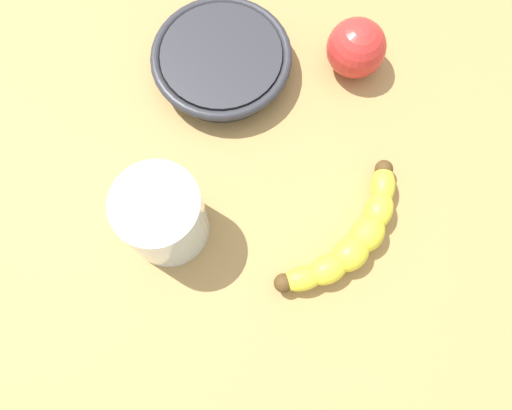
# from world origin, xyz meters

# --- Properties ---
(wooden_tabletop) EXTENTS (1.20, 1.20, 0.03)m
(wooden_tabletop) POSITION_xyz_m (0.00, 0.00, 0.01)
(wooden_tabletop) COLOR #AA844A
(wooden_tabletop) RESTS_ON ground
(banana) EXTENTS (0.18, 0.10, 0.04)m
(banana) POSITION_xyz_m (-0.07, 0.05, 0.05)
(banana) COLOR yellow
(banana) RESTS_ON wooden_tabletop
(smoothie_glass) EXTENTS (0.09, 0.09, 0.10)m
(smoothie_glass) POSITION_xyz_m (0.11, -0.06, 0.08)
(smoothie_glass) COLOR silver
(smoothie_glass) RESTS_ON wooden_tabletop
(ceramic_bowl) EXTENTS (0.17, 0.17, 0.04)m
(ceramic_bowl) POSITION_xyz_m (-0.03, -0.22, 0.05)
(ceramic_bowl) COLOR #2D2D33
(ceramic_bowl) RESTS_ON wooden_tabletop
(apple_fruit) EXTENTS (0.07, 0.07, 0.07)m
(apple_fruit) POSITION_xyz_m (-0.18, -0.15, 0.07)
(apple_fruit) COLOR red
(apple_fruit) RESTS_ON wooden_tabletop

